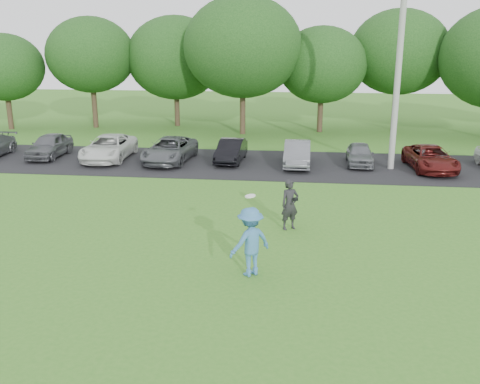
% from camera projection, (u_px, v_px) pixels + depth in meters
% --- Properties ---
extents(ground, '(100.00, 100.00, 0.00)m').
position_uv_depth(ground, '(224.00, 276.00, 14.04)').
color(ground, '#357320').
rests_on(ground, ground).
extents(parking_lot, '(32.00, 6.50, 0.03)m').
position_uv_depth(parking_lot, '(263.00, 164.00, 26.43)').
color(parking_lot, black).
rests_on(parking_lot, ground).
extents(utility_pole, '(0.28, 0.28, 10.88)m').
position_uv_depth(utility_pole, '(400.00, 51.00, 23.97)').
color(utility_pole, '#979893').
rests_on(utility_pole, ground).
extents(frisbee_player, '(1.36, 1.30, 2.19)m').
position_uv_depth(frisbee_player, '(250.00, 242.00, 13.88)').
color(frisbee_player, teal).
rests_on(frisbee_player, ground).
extents(camera_bystander, '(0.72, 0.64, 1.66)m').
position_uv_depth(camera_bystander, '(290.00, 205.00, 17.28)').
color(camera_bystander, black).
rests_on(camera_bystander, ground).
extents(parked_cars, '(30.29, 4.65, 1.22)m').
position_uv_depth(parked_cars, '(237.00, 152.00, 26.45)').
color(parked_cars, '#57595E').
rests_on(parked_cars, parking_lot).
extents(tree_row, '(42.39, 9.85, 8.64)m').
position_uv_depth(tree_row, '(299.00, 56.00, 34.21)').
color(tree_row, '#38281C').
rests_on(tree_row, ground).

